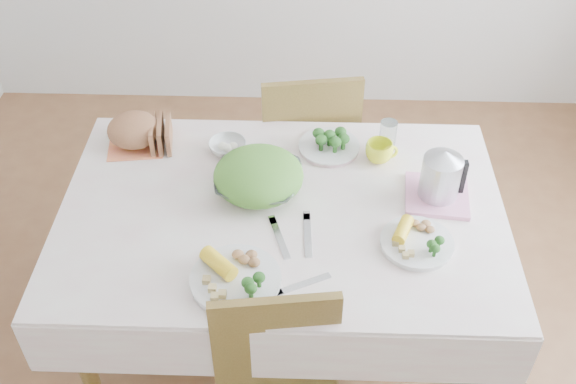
{
  "coord_description": "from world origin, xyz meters",
  "views": [
    {
      "loc": [
        0.08,
        -1.65,
        2.32
      ],
      "look_at": [
        0.02,
        0.02,
        0.82
      ],
      "focal_mm": 42.0,
      "sensor_mm": 36.0,
      "label": 1
    }
  ],
  "objects_px": {
    "salad_bowl": "(259,182)",
    "electric_kettle": "(442,170)",
    "dinner_plate_left": "(236,280)",
    "dining_table": "(283,284)",
    "yellow_mug": "(379,152)",
    "chair_far": "(304,147)",
    "dinner_plate_right": "(417,243)"
  },
  "relations": [
    {
      "from": "dinner_plate_right",
      "to": "chair_far",
      "type": "bearing_deg",
      "value": 112.58
    },
    {
      "from": "dinner_plate_left",
      "to": "dining_table",
      "type": "bearing_deg",
      "value": 69.1
    },
    {
      "from": "dining_table",
      "to": "dinner_plate_left",
      "type": "xyz_separation_m",
      "value": [
        -0.13,
        -0.33,
        0.4
      ]
    },
    {
      "from": "yellow_mug",
      "to": "chair_far",
      "type": "bearing_deg",
      "value": 121.02
    },
    {
      "from": "dining_table",
      "to": "chair_far",
      "type": "distance_m",
      "value": 0.73
    },
    {
      "from": "dining_table",
      "to": "electric_kettle",
      "type": "xyz_separation_m",
      "value": [
        0.53,
        0.07,
        0.51
      ]
    },
    {
      "from": "yellow_mug",
      "to": "electric_kettle",
      "type": "height_order",
      "value": "electric_kettle"
    },
    {
      "from": "dining_table",
      "to": "electric_kettle",
      "type": "height_order",
      "value": "electric_kettle"
    },
    {
      "from": "chair_far",
      "to": "dinner_plate_right",
      "type": "xyz_separation_m",
      "value": [
        0.37,
        -0.88,
        0.31
      ]
    },
    {
      "from": "chair_far",
      "to": "yellow_mug",
      "type": "height_order",
      "value": "chair_far"
    },
    {
      "from": "chair_far",
      "to": "electric_kettle",
      "type": "bearing_deg",
      "value": 116.38
    },
    {
      "from": "chair_far",
      "to": "dinner_plate_left",
      "type": "bearing_deg",
      "value": 70.61
    },
    {
      "from": "dining_table",
      "to": "yellow_mug",
      "type": "height_order",
      "value": "yellow_mug"
    },
    {
      "from": "dinner_plate_right",
      "to": "yellow_mug",
      "type": "bearing_deg",
      "value": 102.31
    },
    {
      "from": "salad_bowl",
      "to": "dinner_plate_left",
      "type": "relative_size",
      "value": 1.05
    },
    {
      "from": "salad_bowl",
      "to": "electric_kettle",
      "type": "xyz_separation_m",
      "value": [
        0.61,
        -0.02,
        0.09
      ]
    },
    {
      "from": "dinner_plate_right",
      "to": "electric_kettle",
      "type": "height_order",
      "value": "electric_kettle"
    },
    {
      "from": "salad_bowl",
      "to": "electric_kettle",
      "type": "relative_size",
      "value": 1.56
    },
    {
      "from": "salad_bowl",
      "to": "electric_kettle",
      "type": "distance_m",
      "value": 0.62
    },
    {
      "from": "dinner_plate_left",
      "to": "electric_kettle",
      "type": "xyz_separation_m",
      "value": [
        0.65,
        0.4,
        0.11
      ]
    },
    {
      "from": "chair_far",
      "to": "dining_table",
      "type": "bearing_deg",
      "value": 75.62
    },
    {
      "from": "dinner_plate_left",
      "to": "yellow_mug",
      "type": "distance_m",
      "value": 0.76
    },
    {
      "from": "chair_far",
      "to": "salad_bowl",
      "type": "xyz_separation_m",
      "value": [
        -0.15,
        -0.63,
        0.33
      ]
    },
    {
      "from": "chair_far",
      "to": "dinner_plate_left",
      "type": "xyz_separation_m",
      "value": [
        -0.19,
        -1.05,
        0.31
      ]
    },
    {
      "from": "salad_bowl",
      "to": "dinner_plate_left",
      "type": "distance_m",
      "value": 0.42
    },
    {
      "from": "salad_bowl",
      "to": "dining_table",
      "type": "bearing_deg",
      "value": -48.39
    },
    {
      "from": "chair_far",
      "to": "salad_bowl",
      "type": "height_order",
      "value": "chair_far"
    },
    {
      "from": "dining_table",
      "to": "dinner_plate_right",
      "type": "relative_size",
      "value": 5.97
    },
    {
      "from": "dining_table",
      "to": "dinner_plate_right",
      "type": "bearing_deg",
      "value": -19.7
    },
    {
      "from": "dining_table",
      "to": "yellow_mug",
      "type": "bearing_deg",
      "value": 38.3
    },
    {
      "from": "dinner_plate_right",
      "to": "yellow_mug",
      "type": "height_order",
      "value": "yellow_mug"
    },
    {
      "from": "chair_far",
      "to": "dinner_plate_left",
      "type": "height_order",
      "value": "chair_far"
    }
  ]
}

